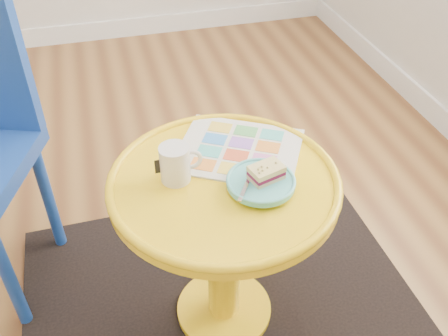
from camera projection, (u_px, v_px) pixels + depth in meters
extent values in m
plane|color=brown|center=(21.00, 288.00, 1.75)|extent=(4.00, 4.00, 0.00)
cube|color=white|center=(32.00, 38.00, 3.20)|extent=(4.00, 0.02, 0.12)
cube|color=black|center=(224.00, 310.00, 1.67)|extent=(1.31, 1.11, 0.01)
cylinder|color=yellow|center=(224.00, 309.00, 1.67)|extent=(0.31, 0.31, 0.03)
cylinder|color=yellow|center=(224.00, 254.00, 1.49)|extent=(0.10, 0.10, 0.52)
cylinder|color=yellow|center=(224.00, 184.00, 1.32)|extent=(0.61, 0.61, 0.03)
cylinder|color=#173D95|center=(8.00, 276.00, 1.51)|extent=(0.04, 0.04, 0.46)
cylinder|color=#173D95|center=(49.00, 199.00, 1.77)|extent=(0.04, 0.04, 0.46)
cube|color=silver|center=(239.00, 150.00, 1.40)|extent=(0.43, 0.41, 0.01)
cylinder|color=silver|center=(175.00, 164.00, 1.28)|extent=(0.08, 0.08, 0.10)
torus|color=silver|center=(191.00, 160.00, 1.28)|extent=(0.06, 0.01, 0.06)
cylinder|color=#D1B78C|center=(174.00, 150.00, 1.25)|extent=(0.07, 0.07, 0.01)
cylinder|color=#5DC5C2|center=(261.00, 185.00, 1.28)|extent=(0.07, 0.07, 0.01)
cylinder|color=#5DC5C2|center=(261.00, 182.00, 1.27)|extent=(0.18, 0.18, 0.01)
cube|color=#D3BC8C|center=(266.00, 176.00, 1.27)|extent=(0.10, 0.08, 0.01)
cube|color=maroon|center=(266.00, 173.00, 1.26)|extent=(0.10, 0.08, 0.01)
cube|color=#EADB8C|center=(267.00, 169.00, 1.26)|extent=(0.10, 0.08, 0.01)
cube|color=silver|center=(246.00, 186.00, 1.25)|extent=(0.07, 0.10, 0.00)
cube|color=silver|center=(253.00, 170.00, 1.30)|extent=(0.03, 0.04, 0.00)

